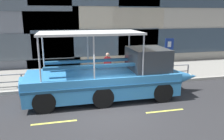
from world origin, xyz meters
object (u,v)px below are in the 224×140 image
Objects in this scene: duck_tour_boat at (113,77)px; pedestrian_mid_left at (108,63)px; pedestrian_near_bow at (134,60)px; parking_sign at (169,51)px.

duck_tour_boat is 5.52× the size of pedestrian_mid_left.
pedestrian_near_bow is 0.97× the size of pedestrian_mid_left.
duck_tour_boat is at bearing -149.98° from parking_sign.
pedestrian_near_bow is at bearing 152.72° from parking_sign.
duck_tour_boat is at bearing -123.49° from pedestrian_near_bow.
duck_tour_boat is 2.82m from pedestrian_mid_left.
duck_tour_boat is 5.68× the size of pedestrian_near_bow.
parking_sign is 0.27× the size of duck_tour_boat.
parking_sign reaches higher than pedestrian_mid_left.
duck_tour_boat reaches higher than parking_sign.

